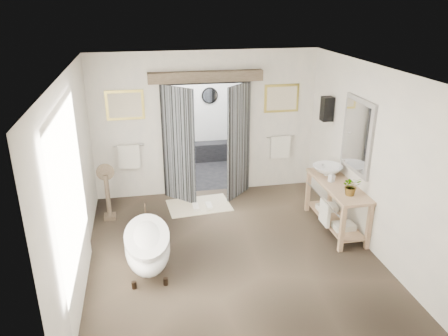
{
  "coord_description": "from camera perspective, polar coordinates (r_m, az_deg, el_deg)",
  "views": [
    {
      "loc": [
        -1.25,
        -5.85,
        3.86
      ],
      "look_at": [
        0.0,
        0.6,
        1.25
      ],
      "focal_mm": 35.0,
      "sensor_mm": 36.0,
      "label": 1
    }
  ],
  "objects": [
    {
      "name": "back_wall_dressing",
      "position": [
        8.58,
        -2.19,
        6.1
      ],
      "size": [
        3.82,
        0.7,
        2.52
      ],
      "color": "black",
      "rests_on": "ground_plane"
    },
    {
      "name": "pedestal_mirror",
      "position": [
        8.23,
        -14.94,
        -3.49
      ],
      "size": [
        0.32,
        0.21,
        1.09
      ],
      "color": "brown",
      "rests_on": "ground_plane"
    },
    {
      "name": "plant",
      "position": [
        7.3,
        16.3,
        -2.26
      ],
      "size": [
        0.32,
        0.29,
        0.32
      ],
      "primitive_type": "imported",
      "rotation": [
        0.0,
        0.0,
        -0.14
      ],
      "color": "gray",
      "rests_on": "vanity"
    },
    {
      "name": "room_shell",
      "position": [
        6.2,
        0.93,
        2.82
      ],
      "size": [
        4.52,
        5.02,
        2.91
      ],
      "color": "silver",
      "rests_on": "ground_plane"
    },
    {
      "name": "clawfoot_tub",
      "position": [
        6.76,
        -9.97,
        -9.87
      ],
      "size": [
        0.68,
        1.51,
        0.74
      ],
      "color": "black",
      "rests_on": "ground_plane"
    },
    {
      "name": "rug",
      "position": [
        8.63,
        -3.28,
        -4.89
      ],
      "size": [
        1.26,
        0.9,
        0.01
      ],
      "primitive_type": "cube",
      "rotation": [
        0.0,
        0.0,
        0.08
      ],
      "color": "#C5B69A",
      "rests_on": "ground_plane"
    },
    {
      "name": "soap_bottle_b",
      "position": [
        8.19,
        12.78,
        0.11
      ],
      "size": [
        0.15,
        0.15,
        0.15
      ],
      "primitive_type": "imported",
      "rotation": [
        0.0,
        0.0,
        -0.35
      ],
      "color": "gray",
      "rests_on": "vanity"
    },
    {
      "name": "vanity",
      "position": [
        7.84,
        14.36,
        -4.39
      ],
      "size": [
        0.57,
        1.6,
        0.85
      ],
      "color": "tan",
      "rests_on": "ground_plane"
    },
    {
      "name": "soap_bottle_a",
      "position": [
        7.75,
        13.89,
        -1.06
      ],
      "size": [
        0.12,
        0.12,
        0.2
      ],
      "primitive_type": "imported",
      "rotation": [
        0.0,
        0.0,
        0.39
      ],
      "color": "gray",
      "rests_on": "vanity"
    },
    {
      "name": "slippers",
      "position": [
        8.51,
        -2.83,
        -5.02
      ],
      "size": [
        0.37,
        0.28,
        0.05
      ],
      "color": "white",
      "rests_on": "rug"
    },
    {
      "name": "ground_plane",
      "position": [
        7.12,
        0.94,
        -11.17
      ],
      "size": [
        5.0,
        5.0,
        0.0
      ],
      "primitive_type": "plane",
      "color": "brown"
    },
    {
      "name": "shower_room",
      "position": [
        10.36,
        -3.59,
        5.02
      ],
      "size": [
        2.22,
        2.01,
        2.51
      ],
      "color": "black",
      "rests_on": "ground_plane"
    },
    {
      "name": "basin",
      "position": [
        8.02,
        13.35,
        -0.29
      ],
      "size": [
        0.7,
        0.7,
        0.18
      ],
      "primitive_type": "imported",
      "rotation": [
        0.0,
        0.0,
        -0.42
      ],
      "color": "white",
      "rests_on": "vanity"
    }
  ]
}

